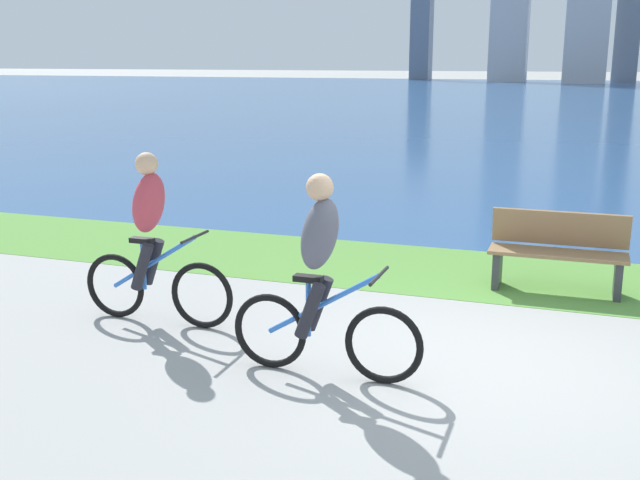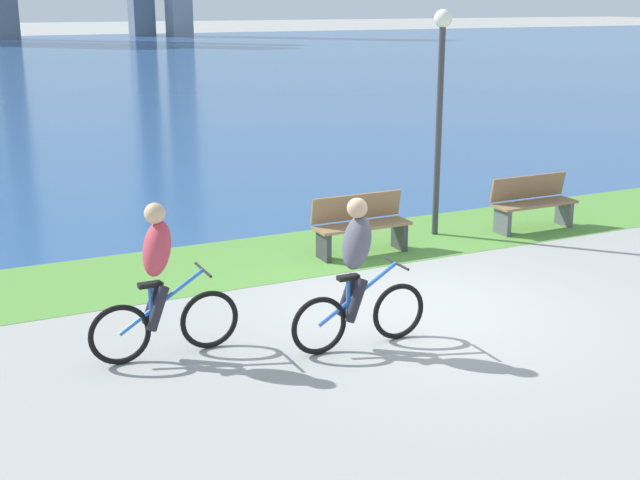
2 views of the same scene
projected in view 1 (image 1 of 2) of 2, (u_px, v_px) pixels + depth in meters
ground_plane at (484, 362)px, 6.61m from camera, size 300.00×300.00×0.00m
grass_strip_bayside at (515, 277)px, 9.16m from camera, size 120.00×2.27×0.01m
bay_water_surface at (579, 98)px, 49.97m from camera, size 300.00×86.67×0.00m
cyclist_lead at (321, 278)px, 6.16m from camera, size 1.65×0.52×1.69m
cyclist_trailing at (152, 240)px, 7.42m from camera, size 1.65×0.52×1.70m
bench_far_along_path at (558, 252)px, 8.53m from camera, size 1.50×0.47×0.90m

